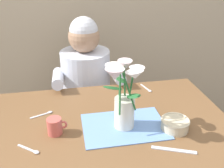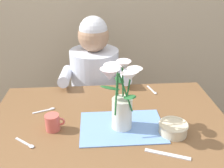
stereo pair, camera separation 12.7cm
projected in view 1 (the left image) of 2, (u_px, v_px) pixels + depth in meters
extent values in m
cube|color=brown|center=(111.00, 124.00, 1.32)|extent=(1.20, 0.80, 0.04)
cylinder|color=brown|center=(19.00, 150.00, 1.69)|extent=(0.06, 0.06, 0.70)
cylinder|color=brown|center=(176.00, 132.00, 1.87)|extent=(0.06, 0.06, 0.70)
cylinder|color=#4C4C56|center=(89.00, 135.00, 2.08)|extent=(0.30, 0.30, 0.40)
cylinder|color=silver|center=(86.00, 84.00, 1.88)|extent=(0.34, 0.34, 0.50)
sphere|color=#A37A5B|center=(84.00, 37.00, 1.73)|extent=(0.21, 0.21, 0.21)
sphere|color=silver|center=(84.00, 31.00, 1.71)|extent=(0.19, 0.19, 0.19)
cylinder|color=silver|center=(58.00, 78.00, 1.67)|extent=(0.07, 0.33, 0.12)
cylinder|color=silver|center=(116.00, 74.00, 1.73)|extent=(0.07, 0.33, 0.12)
cube|color=#6B93D1|center=(124.00, 126.00, 1.26)|extent=(0.40, 0.28, 0.00)
cylinder|color=silver|center=(124.00, 113.00, 1.23)|extent=(0.10, 0.10, 0.16)
cylinder|color=#23602D|center=(131.00, 89.00, 1.18)|extent=(0.03, 0.01, 0.18)
cone|color=white|center=(137.00, 70.00, 1.14)|extent=(0.10, 0.10, 0.03)
sphere|color=#E5D14C|center=(137.00, 69.00, 1.14)|extent=(0.02, 0.02, 0.02)
cylinder|color=#23602D|center=(125.00, 86.00, 1.20)|extent=(0.02, 0.02, 0.19)
cone|color=silver|center=(125.00, 65.00, 1.18)|extent=(0.07, 0.07, 0.05)
sphere|color=#E5D14C|center=(125.00, 64.00, 1.18)|extent=(0.02, 0.02, 0.02)
cylinder|color=#23602D|center=(120.00, 89.00, 1.20)|extent=(0.01, 0.06, 0.17)
cone|color=white|center=(115.00, 70.00, 1.18)|extent=(0.11, 0.11, 0.05)
sphere|color=#E5D14C|center=(115.00, 69.00, 1.17)|extent=(0.02, 0.02, 0.02)
cylinder|color=#23602D|center=(120.00, 92.00, 1.13)|extent=(0.02, 0.07, 0.19)
cone|color=silver|center=(115.00, 74.00, 1.05)|extent=(0.09, 0.09, 0.05)
sphere|color=#E5D14C|center=(115.00, 73.00, 1.05)|extent=(0.02, 0.02, 0.02)
cylinder|color=#23602D|center=(129.00, 92.00, 1.14)|extent=(0.07, 0.01, 0.19)
cone|color=white|center=(135.00, 75.00, 1.06)|extent=(0.11, 0.11, 0.05)
sphere|color=#E5D14C|center=(135.00, 74.00, 1.06)|extent=(0.02, 0.02, 0.02)
ellipsoid|color=#23602D|center=(120.00, 80.00, 1.22)|extent=(0.05, 0.09, 0.02)
ellipsoid|color=#23602D|center=(134.00, 96.00, 1.13)|extent=(0.07, 0.10, 0.05)
ellipsoid|color=#23602D|center=(112.00, 88.00, 1.16)|extent=(0.09, 0.05, 0.03)
cylinder|color=beige|center=(175.00, 125.00, 1.23)|extent=(0.13, 0.13, 0.05)
torus|color=beige|center=(175.00, 120.00, 1.22)|extent=(0.14, 0.14, 0.01)
cube|color=silver|center=(174.00, 150.00, 1.11)|extent=(0.18, 0.09, 0.00)
cylinder|color=#CC564C|center=(55.00, 126.00, 1.20)|extent=(0.07, 0.07, 0.08)
torus|color=#CC564C|center=(63.00, 125.00, 1.20)|extent=(0.04, 0.01, 0.04)
cube|color=silver|center=(27.00, 148.00, 1.12)|extent=(0.08, 0.07, 0.00)
ellipsoid|color=silver|center=(36.00, 152.00, 1.09)|extent=(0.03, 0.03, 0.01)
cube|color=silver|center=(40.00, 116.00, 1.35)|extent=(0.10, 0.05, 0.00)
ellipsoid|color=silver|center=(50.00, 112.00, 1.37)|extent=(0.03, 0.03, 0.01)
cube|color=silver|center=(145.00, 87.00, 1.64)|extent=(0.04, 0.10, 0.00)
ellipsoid|color=silver|center=(150.00, 91.00, 1.59)|extent=(0.03, 0.03, 0.01)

